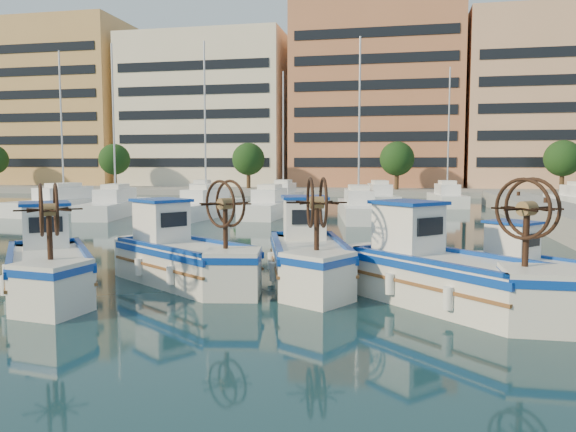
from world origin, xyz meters
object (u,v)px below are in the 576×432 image
at_px(fishing_boat_a, 48,262).
at_px(fishing_boat_c, 308,253).
at_px(fishing_boat_d, 443,270).
at_px(fishing_boat_e, 543,272).
at_px(fishing_boat_b, 182,254).

height_order(fishing_boat_a, fishing_boat_c, fishing_boat_c).
relative_size(fishing_boat_a, fishing_boat_d, 0.99).
height_order(fishing_boat_c, fishing_boat_e, fishing_boat_c).
relative_size(fishing_boat_a, fishing_boat_b, 0.98).
relative_size(fishing_boat_a, fishing_boat_e, 1.27).
distance_m(fishing_boat_a, fishing_boat_c, 7.13).
relative_size(fishing_boat_a, fishing_boat_c, 0.94).
xyz_separation_m(fishing_boat_a, fishing_boat_b, (3.02, 1.95, 0.01)).
bearing_deg(fishing_boat_d, fishing_boat_e, -18.10).
bearing_deg(fishing_boat_e, fishing_boat_d, 159.94).
height_order(fishing_boat_b, fishing_boat_c, fishing_boat_c).
bearing_deg(fishing_boat_c, fishing_boat_a, -172.20).
relative_size(fishing_boat_d, fishing_boat_e, 1.29).
bearing_deg(fishing_boat_b, fishing_boat_d, -64.12).
xyz_separation_m(fishing_boat_d, fishing_boat_e, (2.60, 1.36, -0.20)).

